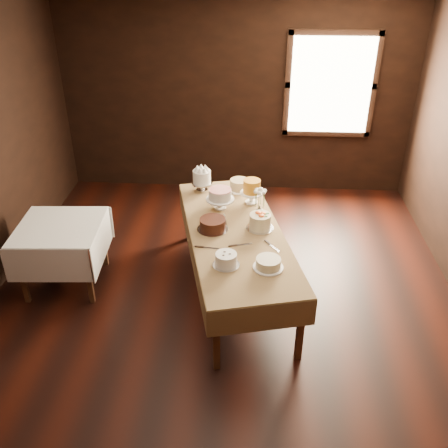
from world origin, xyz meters
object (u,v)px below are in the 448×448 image
display_table (235,235)px  cake_server_c (225,217)px  cake_caramel (252,193)px  cake_flowers (260,222)px  side_table (60,233)px  flower_vase (259,211)px  cake_chocolate (213,225)px  cake_server_b (275,248)px  cake_speckled (239,185)px  cake_meringue (202,181)px  cake_cream (268,264)px  cake_server_a (245,244)px  cake_server_e (211,248)px  cake_swirl (226,260)px  cake_lattice (220,200)px

display_table → cake_server_c: bearing=114.9°
cake_caramel → cake_flowers: (0.10, -0.57, -0.05)m
side_table → flower_vase: flower_vase is taller
cake_chocolate → cake_server_b: (0.63, -0.31, -0.06)m
cake_speckled → flower_vase: cake_speckled is taller
cake_meringue → cake_speckled: size_ratio=0.92×
cake_meringue → cake_chocolate: 0.93m
flower_vase → display_table: bearing=-127.3°
cake_meringue → cake_cream: 1.73m
display_table → cake_server_a: 0.28m
display_table → cake_server_e: bearing=-122.9°
cake_flowers → cake_server_c: (-0.38, 0.22, -0.08)m
cake_caramel → cake_server_c: (-0.28, -0.35, -0.12)m
cake_chocolate → cake_swirl: size_ratio=1.32×
cake_lattice → cake_server_e: (-0.03, -0.83, -0.10)m
cake_speckled → cake_server_b: bearing=-72.8°
cake_lattice → cake_swirl: cake_lattice is taller
cake_swirl → flower_vase: cake_swirl is taller
cake_speckled → cake_server_a: size_ratio=1.31×
cake_lattice → cake_cream: 1.24m
cake_swirl → cake_server_b: (0.46, 0.32, -0.06)m
cake_meringue → cake_swirl: (0.38, -1.54, -0.06)m
cake_caramel → cake_speckled: bearing=114.9°
cake_swirl → cake_server_a: cake_swirl is taller
side_table → cake_server_e: size_ratio=3.85×
cake_cream → cake_server_c: size_ratio=1.24×
cake_meringue → cake_speckled: cake_meringue is taller
cake_meringue → cake_server_a: 1.29m
cake_flowers → flower_vase: bearing=91.3°
display_table → cake_swirl: size_ratio=9.30×
cake_speckled → cake_server_a: cake_speckled is taller
side_table → cake_cream: size_ratio=3.11×
cake_chocolate → flower_vase: size_ratio=2.96×
side_table → cake_server_b: cake_server_b is taller
side_table → cake_cream: bearing=-16.2°
display_table → flower_vase: 0.42m
cake_speckled → cake_server_e: cake_speckled is taller
display_table → cake_chocolate: size_ratio=7.02×
cake_server_a → flower_vase: bearing=59.4°
cake_lattice → cake_caramel: cake_caramel is taller
cake_server_b → cake_server_a: bearing=-134.8°
cake_lattice → flower_vase: cake_lattice is taller
cake_server_e → cake_lattice: bearing=93.8°
cake_lattice → cake_server_b: 0.99m
cake_meringue → cake_server_b: bearing=-55.5°
cake_chocolate → cake_server_c: bearing=69.0°
cake_lattice → cake_chocolate: 0.48m
cake_server_e → flower_vase: 0.82m
cake_meringue → cake_speckled: 0.45m
cake_chocolate → cake_server_a: cake_chocolate is taller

